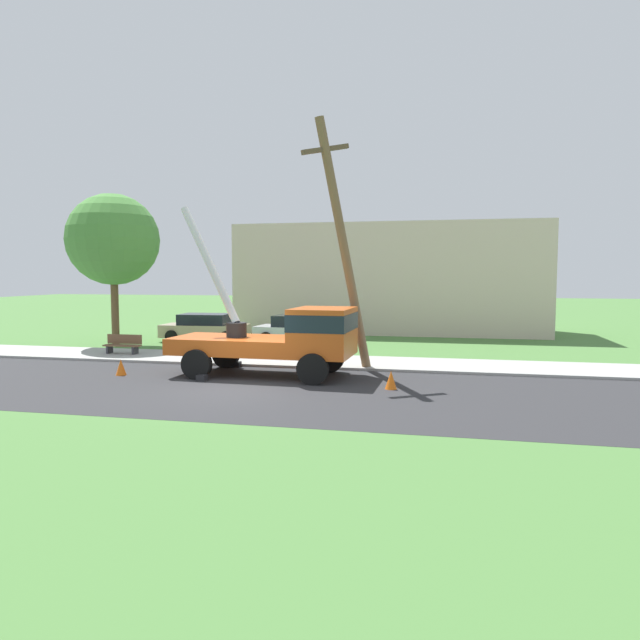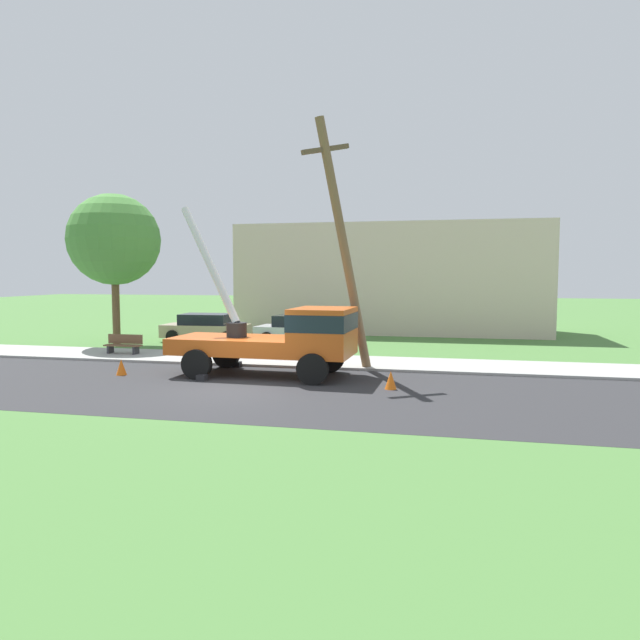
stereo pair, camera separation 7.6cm
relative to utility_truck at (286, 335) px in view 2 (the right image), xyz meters
name	(u,v)px [view 2 (the right image)]	position (x,y,z in m)	size (l,w,h in m)	color
ground_plane	(320,342)	(-0.98, 9.69, -1.41)	(120.00, 120.00, 0.00)	#477538
road_asphalt	(235,388)	(-0.98, -2.31, -1.40)	(80.00, 7.84, 0.01)	#2B2B2D
sidewalk_strip	(284,360)	(-0.98, 3.18, -1.36)	(80.00, 3.13, 0.10)	#9E9E99
utility_truck	(286,335)	(0.00, 0.00, 0.00)	(6.76, 3.21, 5.98)	#C65119
leaning_utility_pole	(343,243)	(1.70, 1.43, 3.14)	(2.31, 1.93, 8.85)	brown
traffic_cone_ahead	(391,380)	(3.68, -1.41, -1.13)	(0.36, 0.36, 0.56)	orange
traffic_cone_behind	(121,367)	(-5.61, -0.99, -1.13)	(0.36, 0.36, 0.56)	orange
parked_sedan_tan	(206,327)	(-6.85, 8.93, -0.70)	(4.48, 2.16, 1.42)	tan
parked_sedan_silver	(301,330)	(-1.77, 8.91, -0.70)	(4.54, 2.26, 1.42)	#B7B7BF
park_bench	(124,345)	(-8.11, 3.25, -0.95)	(1.60, 0.45, 0.90)	brown
roadside_tree_near	(114,240)	(-10.40, 6.37, 3.71)	(4.38, 4.38, 7.33)	brown
lowrise_building_backdrop	(391,279)	(2.00, 16.28, 1.79)	(18.00, 6.00, 6.40)	beige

